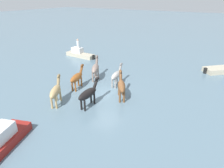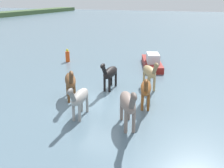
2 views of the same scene
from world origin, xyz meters
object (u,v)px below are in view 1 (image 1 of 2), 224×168
horse_pinto_flank (95,68)px  boat_skiff_near (80,54)px  horse_dark_mare (77,77)px  horse_mid_herd (117,75)px  horse_rear_stallion (88,93)px  person_boatman_standing (78,44)px  horse_lead (56,91)px  horse_gray_outer (121,86)px

horse_pinto_flank → boat_skiff_near: bearing=23.6°
horse_pinto_flank → horse_dark_mare: horse_pinto_flank is taller
horse_dark_mare → boat_skiff_near: 9.65m
horse_pinto_flank → horse_mid_herd: horse_pinto_flank is taller
horse_dark_mare → boat_skiff_near: bearing=26.0°
horse_pinto_flank → boat_skiff_near: 8.08m
horse_rear_stallion → horse_dark_mare: (-1.89, -2.74, -0.03)m
boat_skiff_near → person_boatman_standing: (0.13, -0.12, 1.42)m
boat_skiff_near → horse_rear_stallion: bearing=134.6°
horse_rear_stallion → horse_lead: (1.00, -2.25, 0.02)m
horse_gray_outer → boat_skiff_near: size_ratio=0.53×
horse_gray_outer → person_boatman_standing: 12.46m
person_boatman_standing → horse_dark_mare: bearing=40.2°
horse_rear_stallion → person_boatman_standing: bearing=43.3°
boat_skiff_near → horse_mid_herd: bearing=150.5°
horse_lead → horse_dark_mare: size_ratio=0.97×
horse_mid_herd → horse_dark_mare: bearing=123.5°
person_boatman_standing → boat_skiff_near: bearing=136.5°
horse_rear_stallion → horse_mid_herd: 4.19m
horse_gray_outer → horse_dark_mare: (0.43, -4.15, -0.06)m
horse_lead → boat_skiff_near: (-10.36, -6.57, -0.76)m
horse_rear_stallion → horse_pinto_flank: horse_pinto_flank is taller
boat_skiff_near → horse_dark_mare: bearing=130.4°
horse_dark_mare → person_boatman_standing: 9.63m
boat_skiff_near → horse_pinto_flank: bearing=142.5°
horse_pinto_flank → horse_lead: bearing=155.6°
horse_rear_stallion → boat_skiff_near: size_ratio=0.56×
horse_pinto_flank → person_boatman_standing: 8.07m
horse_lead → horse_rear_stallion: bearing=-96.6°
horse_dark_mare → person_boatman_standing: size_ratio=2.01×
horse_rear_stallion → horse_dark_mare: 3.33m
person_boatman_standing → horse_lead: bearing=33.2°
horse_lead → horse_dark_mare: bearing=-21.1°
horse_mid_herd → horse_dark_mare: (2.29, -2.61, 0.03)m
horse_pinto_flank → horse_dark_mare: bearing=148.0°
horse_lead → horse_mid_herd: 5.61m
horse_rear_stallion → boat_skiff_near: horse_rear_stallion is taller
horse_dark_mare → person_boatman_standing: bearing=27.1°
horse_gray_outer → person_boatman_standing: person_boatman_standing is taller
horse_rear_stallion → horse_lead: size_ratio=1.05×
horse_gray_outer → person_boatman_standing: size_ratio=1.94×
horse_pinto_flank → horse_gray_outer: bearing=-144.5°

